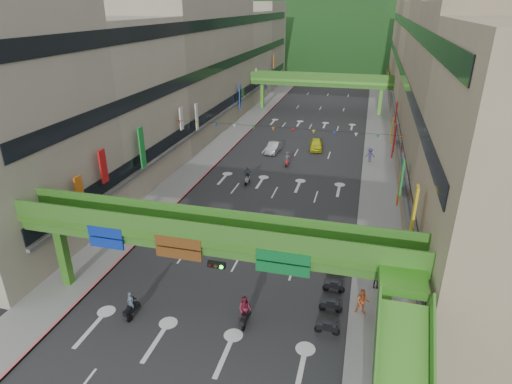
% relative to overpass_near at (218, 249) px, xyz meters
% --- Properties ---
extents(ground, '(320.00, 320.00, 0.00)m').
position_rel_overpass_near_xyz_m(ground, '(-0.93, -5.38, -5.21)').
color(ground, black).
rests_on(ground, ground).
extents(road_slab, '(18.00, 140.00, 0.02)m').
position_rel_overpass_near_xyz_m(road_slab, '(-0.93, 44.62, -5.20)').
color(road_slab, '#28282B').
rests_on(road_slab, ground).
extents(sidewalk_left, '(4.00, 140.00, 0.15)m').
position_rel_overpass_near_xyz_m(sidewalk_left, '(-11.93, 44.62, -5.13)').
color(sidewalk_left, gray).
rests_on(sidewalk_left, ground).
extents(sidewalk_right, '(4.00, 140.00, 0.15)m').
position_rel_overpass_near_xyz_m(sidewalk_right, '(10.07, 44.62, -5.13)').
color(sidewalk_right, gray).
rests_on(sidewalk_right, ground).
extents(curb_left, '(0.20, 140.00, 0.18)m').
position_rel_overpass_near_xyz_m(curb_left, '(-10.03, 44.62, -5.12)').
color(curb_left, '#CC5959').
rests_on(curb_left, ground).
extents(curb_right, '(0.20, 140.00, 0.18)m').
position_rel_overpass_near_xyz_m(curb_right, '(8.17, 44.62, -5.12)').
color(curb_right, gray).
rests_on(curb_right, ground).
extents(building_row_left, '(12.80, 95.00, 19.00)m').
position_rel_overpass_near_xyz_m(building_row_left, '(-19.86, 44.62, 4.25)').
color(building_row_left, '#9E937F').
rests_on(building_row_left, ground).
extents(building_row_right, '(12.80, 95.00, 19.00)m').
position_rel_overpass_near_xyz_m(building_row_right, '(18.00, 44.62, 4.25)').
color(building_row_right, gray).
rests_on(building_row_right, ground).
extents(overpass_near, '(28.00, 12.27, 7.10)m').
position_rel_overpass_near_xyz_m(overpass_near, '(0.00, 0.00, 0.00)').
color(overpass_near, '#4C9E2D').
rests_on(overpass_near, ground).
extents(overpass_far, '(28.00, 2.20, 7.10)m').
position_rel_overpass_near_xyz_m(overpass_far, '(-0.93, 59.62, 0.20)').
color(overpass_far, '#4C9E2D').
rests_on(overpass_far, ground).
extents(hill_left, '(168.00, 140.00, 112.00)m').
position_rel_overpass_near_xyz_m(hill_left, '(-15.93, 154.62, -5.21)').
color(hill_left, '#1C4419').
rests_on(hill_left, ground).
extents(hill_right, '(208.00, 176.00, 128.00)m').
position_rel_overpass_near_xyz_m(hill_right, '(24.07, 174.62, -5.21)').
color(hill_right, '#1C4419').
rests_on(hill_right, ground).
extents(bunting_string, '(26.00, 0.36, 0.47)m').
position_rel_overpass_near_xyz_m(bunting_string, '(-0.93, 24.62, 0.75)').
color(bunting_string, black).
rests_on(bunting_string, ground).
extents(scooter_rider_near, '(0.73, 1.58, 1.86)m').
position_rel_overpass_near_xyz_m(scooter_rider_near, '(-5.71, -1.32, -4.36)').
color(scooter_rider_near, black).
rests_on(scooter_rider_near, ground).
extents(scooter_rider_mid, '(0.94, 1.60, 2.15)m').
position_rel_overpass_near_xyz_m(scooter_rider_mid, '(1.70, -0.25, -4.09)').
color(scooter_rider_mid, black).
rests_on(scooter_rider_mid, ground).
extents(scooter_rider_left, '(1.03, 1.60, 2.04)m').
position_rel_overpass_near_xyz_m(scooter_rider_left, '(-4.46, 22.26, -4.19)').
color(scooter_rider_left, '#94959C').
rests_on(scooter_rider_left, ground).
extents(scooter_rider_far, '(0.80, 1.60, 1.89)m').
position_rel_overpass_near_xyz_m(scooter_rider_far, '(-1.18, 29.13, -4.26)').
color(scooter_rider_far, maroon).
rests_on(scooter_rider_far, ground).
extents(parked_scooter_row, '(1.60, 9.35, 1.08)m').
position_rel_overpass_near_xyz_m(parked_scooter_row, '(6.87, 4.62, -4.68)').
color(parked_scooter_row, black).
rests_on(parked_scooter_row, ground).
extents(car_silver, '(1.75, 4.30, 1.39)m').
position_rel_overpass_near_xyz_m(car_silver, '(-4.00, 34.07, -4.51)').
color(car_silver, '#BABAC3').
rests_on(car_silver, ground).
extents(car_yellow, '(2.23, 4.49, 1.47)m').
position_rel_overpass_near_xyz_m(car_yellow, '(1.49, 36.73, -4.47)').
color(car_yellow, yellow).
rests_on(car_yellow, ground).
extents(pedestrian_red, '(0.87, 0.68, 1.79)m').
position_rel_overpass_near_xyz_m(pedestrian_red, '(8.87, 2.62, -4.31)').
color(pedestrian_red, '#B85328').
rests_on(pedestrian_red, ground).
extents(pedestrian_dark, '(0.89, 0.40, 1.50)m').
position_rel_overpass_near_xyz_m(pedestrian_dark, '(9.74, 5.73, -4.45)').
color(pedestrian_dark, black).
rests_on(pedestrian_dark, ground).
extents(pedestrian_blue, '(0.89, 0.61, 1.81)m').
position_rel_overpass_near_xyz_m(pedestrian_blue, '(8.89, 32.89, -4.30)').
color(pedestrian_blue, navy).
rests_on(pedestrian_blue, ground).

